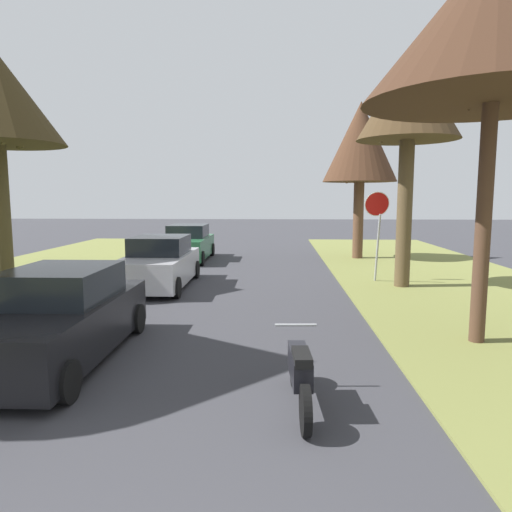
{
  "coord_description": "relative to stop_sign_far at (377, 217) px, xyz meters",
  "views": [
    {
      "loc": [
        1.6,
        -0.59,
        2.77
      ],
      "look_at": [
        1.02,
        11.59,
        1.24
      ],
      "focal_mm": 32.61,
      "sensor_mm": 36.0,
      "label": 1
    }
  ],
  "objects": [
    {
      "name": "parked_sedan_silver",
      "position": [
        -6.91,
        -1.08,
        -1.44
      ],
      "size": [
        1.99,
        4.42,
        1.57
      ],
      "color": "#BCBCC1",
      "rests_on": "ground"
    },
    {
      "name": "street_tree_right_mid_a",
      "position": [
        0.59,
        -6.48,
        3.68
      ],
      "size": [
        4.58,
        4.58,
        7.22
      ],
      "color": "#4D3425",
      "rests_on": "grass_verge_right"
    },
    {
      "name": "parked_sedan_green",
      "position": [
        -7.24,
        5.18,
        -1.44
      ],
      "size": [
        1.99,
        4.42,
        1.57
      ],
      "color": "#28663D",
      "rests_on": "ground"
    },
    {
      "name": "parked_sedan_black",
      "position": [
        -6.95,
        -7.7,
        -1.44
      ],
      "size": [
        1.99,
        4.42,
        1.57
      ],
      "color": "black",
      "rests_on": "ground"
    },
    {
      "name": "parked_motorcycle",
      "position": [
        -2.91,
        -9.38,
        -1.68
      ],
      "size": [
        0.6,
        2.05,
        0.97
      ],
      "color": "black",
      "rests_on": "ground"
    },
    {
      "name": "street_tree_right_mid_b",
      "position": [
        0.63,
        -0.89,
        3.48
      ],
      "size": [
        3.03,
        3.03,
        7.02
      ],
      "color": "brown",
      "rests_on": "grass_verge_right"
    },
    {
      "name": "street_tree_right_far",
      "position": [
        0.4,
        5.91,
        3.0
      ],
      "size": [
        3.28,
        3.28,
        6.92
      ],
      "color": "brown",
      "rests_on": "grass_verge_right"
    },
    {
      "name": "stop_sign_far",
      "position": [
        0.0,
        0.0,
        0.0
      ],
      "size": [
        0.82,
        0.68,
        2.92
      ],
      "color": "#9EA0A5",
      "rests_on": "grass_verge_right"
    }
  ]
}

